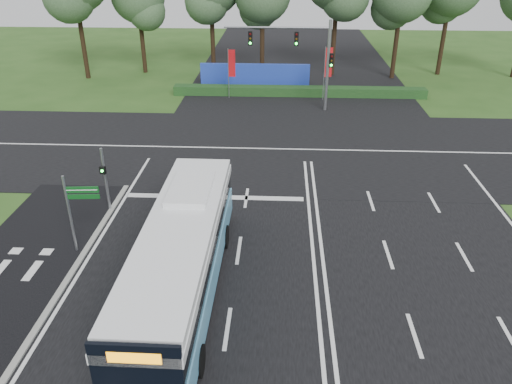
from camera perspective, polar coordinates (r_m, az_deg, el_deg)
ground at (r=22.43m, az=6.52°, el=-6.95°), size 120.00×120.00×0.00m
road_main at (r=22.42m, az=6.52°, el=-6.91°), size 20.00×120.00×0.04m
road_cross at (r=33.03m, az=5.46°, el=4.84°), size 120.00×14.00×0.05m
bike_path at (r=22.73m, az=-26.81°, el=-9.54°), size 5.00×18.00×0.06m
kerb_strip at (r=21.66m, az=-21.20°, el=-10.09°), size 0.25×18.00×0.12m
city_bus at (r=19.09m, az=-8.49°, el=-7.42°), size 2.72×12.26×3.51m
pedestrian_signal at (r=25.81m, az=-16.88°, el=1.57°), size 0.30×0.42×3.42m
street_sign at (r=22.55m, az=-19.90°, el=-1.36°), size 1.44×0.20×3.71m
banner_flag_left at (r=43.35m, az=-2.88°, el=14.17°), size 0.63×0.07×4.23m
banner_flag_mid at (r=43.08m, az=8.17°, el=14.10°), size 0.65×0.21×4.52m
traffic_light_gantry at (r=39.86m, az=5.64°, el=15.71°), size 8.41×0.28×7.00m
hedge at (r=44.74m, az=4.93°, el=11.38°), size 22.00×1.20×0.80m
blue_hoarding at (r=47.01m, az=-0.13°, el=13.14°), size 10.00×0.30×2.20m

